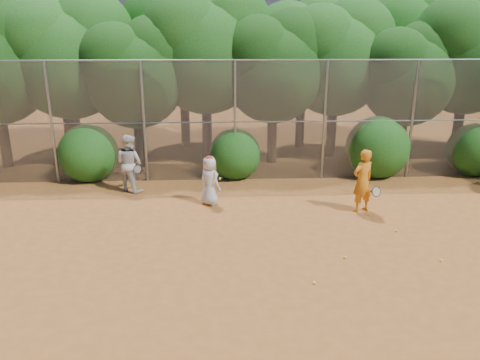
{
  "coord_description": "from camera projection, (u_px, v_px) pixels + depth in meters",
  "views": [
    {
      "loc": [
        -1.56,
        -9.36,
        4.93
      ],
      "look_at": [
        -1.0,
        2.5,
        1.1
      ],
      "focal_mm": 35.0,
      "sensor_mm": 36.0,
      "label": 1
    }
  ],
  "objects": [
    {
      "name": "tree_11",
      "position": [
        304.0,
        49.0,
        19.41
      ],
      "size": [
        4.64,
        4.03,
        6.35
      ],
      "color": "black",
      "rests_on": "ground"
    },
    {
      "name": "tree_3",
      "position": [
        207.0,
        45.0,
        17.45
      ],
      "size": [
        4.89,
        4.26,
        6.7
      ],
      "color": "black",
      "rests_on": "ground"
    },
    {
      "name": "ball_2",
      "position": [
        314.0,
        283.0,
        9.48
      ],
      "size": [
        0.07,
        0.07,
        0.07
      ],
      "primitive_type": "sphere",
      "color": "yellow",
      "rests_on": "ground"
    },
    {
      "name": "tree_1",
      "position": [
        69.0,
        52.0,
        17.01
      ],
      "size": [
        4.64,
        4.03,
        6.35
      ],
      "color": "black",
      "rests_on": "ground"
    },
    {
      "name": "tree_12",
      "position": [
        406.0,
        40.0,
        20.09
      ],
      "size": [
        5.02,
        4.37,
        6.88
      ],
      "color": "black",
      "rests_on": "ground"
    },
    {
      "name": "player_teen",
      "position": [
        210.0,
        180.0,
        13.63
      ],
      "size": [
        0.83,
        0.82,
        1.48
      ],
      "rotation": [
        0.0,
        0.0,
        2.39
      ],
      "color": "silver",
      "rests_on": "ground"
    },
    {
      "name": "tree_5",
      "position": [
        337.0,
        54.0,
        17.97
      ],
      "size": [
        4.51,
        3.92,
        6.17
      ],
      "color": "black",
      "rests_on": "ground"
    },
    {
      "name": "ball_1",
      "position": [
        369.0,
        214.0,
        12.98
      ],
      "size": [
        0.07,
        0.07,
        0.07
      ],
      "primitive_type": "sphere",
      "color": "yellow",
      "rests_on": "ground"
    },
    {
      "name": "bush_2",
      "position": [
        378.0,
        145.0,
        16.31
      ],
      "size": [
        2.2,
        2.2,
        2.2
      ],
      "primitive_type": "sphere",
      "color": "#174D13",
      "rests_on": "ground"
    },
    {
      "name": "ball_3",
      "position": [
        441.0,
        260.0,
        10.39
      ],
      "size": [
        0.07,
        0.07,
        0.07
      ],
      "primitive_type": "sphere",
      "color": "yellow",
      "rests_on": "ground"
    },
    {
      "name": "tree_10",
      "position": [
        184.0,
        37.0,
        19.43
      ],
      "size": [
        5.15,
        4.48,
        7.06
      ],
      "color": "black",
      "rests_on": "ground"
    },
    {
      "name": "player_yellow",
      "position": [
        363.0,
        181.0,
        13.04
      ],
      "size": [
        0.9,
        0.66,
        1.81
      ],
      "rotation": [
        0.0,
        0.0,
        3.56
      ],
      "color": "orange",
      "rests_on": "ground"
    },
    {
      "name": "bush_0",
      "position": [
        88.0,
        151.0,
        15.89
      ],
      "size": [
        2.0,
        2.0,
        2.0
      ],
      "primitive_type": "sphere",
      "color": "#174D13",
      "rests_on": "ground"
    },
    {
      "name": "ball_0",
      "position": [
        396.0,
        231.0,
        11.92
      ],
      "size": [
        0.07,
        0.07,
        0.07
      ],
      "primitive_type": "sphere",
      "color": "yellow",
      "rests_on": "ground"
    },
    {
      "name": "player_white",
      "position": [
        129.0,
        163.0,
        14.73
      ],
      "size": [
        1.12,
        1.06,
        1.83
      ],
      "rotation": [
        0.0,
        0.0,
        2.59
      ],
      "color": "silver",
      "rests_on": "ground"
    },
    {
      "name": "ball_4",
      "position": [
        345.0,
        257.0,
        10.53
      ],
      "size": [
        0.07,
        0.07,
        0.07
      ],
      "primitive_type": "sphere",
      "color": "yellow",
      "rests_on": "ground"
    },
    {
      "name": "tree_4",
      "position": [
        275.0,
        63.0,
        17.19
      ],
      "size": [
        4.19,
        3.64,
        5.73
      ],
      "color": "black",
      "rests_on": "ground"
    },
    {
      "name": "ground",
      "position": [
        290.0,
        260.0,
        10.48
      ],
      "size": [
        80.0,
        80.0,
        0.0
      ],
      "primitive_type": "plane",
      "color": "brown",
      "rests_on": "ground"
    },
    {
      "name": "ball_5",
      "position": [
        360.0,
        203.0,
        13.87
      ],
      "size": [
        0.07,
        0.07,
        0.07
      ],
      "primitive_type": "sphere",
      "color": "yellow",
      "rests_on": "ground"
    },
    {
      "name": "bush_3",
      "position": [
        475.0,
        148.0,
        16.52
      ],
      "size": [
        1.9,
        1.9,
        1.9
      ],
      "primitive_type": "sphere",
      "color": "#174D13",
      "rests_on": "ground"
    },
    {
      "name": "tree_6",
      "position": [
        409.0,
        71.0,
        17.31
      ],
      "size": [
        3.86,
        3.36,
        5.29
      ],
      "color": "black",
      "rests_on": "ground"
    },
    {
      "name": "tree_9",
      "position": [
        61.0,
        45.0,
        19.1
      ],
      "size": [
        4.83,
        4.2,
        6.62
      ],
      "color": "black",
      "rests_on": "ground"
    },
    {
      "name": "tree_7",
      "position": [
        470.0,
        48.0,
        17.75
      ],
      "size": [
        4.77,
        4.14,
        6.53
      ],
      "color": "black",
      "rests_on": "ground"
    },
    {
      "name": "bush_1",
      "position": [
        235.0,
        152.0,
        16.15
      ],
      "size": [
        1.8,
        1.8,
        1.8
      ],
      "primitive_type": "sphere",
      "color": "#174D13",
      "rests_on": "ground"
    },
    {
      "name": "fence_back",
      "position": [
        261.0,
        120.0,
        15.55
      ],
      "size": [
        20.05,
        0.09,
        4.03
      ],
      "color": "gray",
      "rests_on": "ground"
    },
    {
      "name": "tree_2",
      "position": [
        136.0,
        69.0,
        16.63
      ],
      "size": [
        3.99,
        3.47,
        5.47
      ],
      "color": "black",
      "rests_on": "ground"
    }
  ]
}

